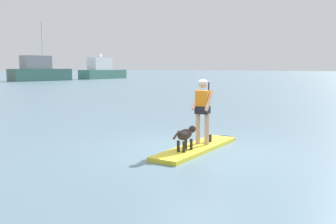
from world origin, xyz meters
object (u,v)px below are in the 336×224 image
(paddleboard, at_px, (201,146))
(moored_boat_starboard, at_px, (39,71))
(dog, at_px, (186,135))
(moored_boat_center, at_px, (102,71))
(person_paddler, at_px, (203,107))

(paddleboard, bearing_deg, moored_boat_starboard, 65.52)
(paddleboard, xyz_separation_m, dog, (-0.79, -0.14, 0.43))
(moored_boat_starboard, distance_m, moored_boat_center, 13.22)
(paddleboard, relative_size, moored_boat_starboard, 0.39)
(moored_boat_center, bearing_deg, paddleboard, -125.27)
(paddleboard, bearing_deg, person_paddler, 10.44)
(paddleboard, relative_size, moored_boat_center, 0.37)
(dog, relative_size, moored_boat_starboard, 0.11)
(person_paddler, relative_size, moored_boat_starboard, 0.18)
(person_paddler, bearing_deg, moored_boat_starboard, 65.60)
(paddleboard, xyz_separation_m, moored_boat_center, (35.37, 50.01, 1.40))
(person_paddler, bearing_deg, moored_boat_center, 54.79)
(dog, bearing_deg, person_paddler, 10.44)
(dog, bearing_deg, moored_boat_center, 54.21)
(person_paddler, height_order, moored_boat_center, moored_boat_center)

